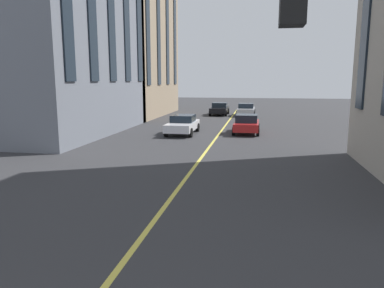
{
  "coord_description": "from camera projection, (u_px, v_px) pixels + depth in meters",
  "views": [
    {
      "loc": [
        -1.23,
        -2.76,
        3.87
      ],
      "look_at": [
        12.2,
        -0.32,
        1.47
      ],
      "focal_mm": 34.16,
      "sensor_mm": 36.0,
      "label": 1
    }
  ],
  "objects": [
    {
      "name": "lane_centre_line",
      "position": [
        210.0,
        146.0,
        21.73
      ],
      "size": [
        80.0,
        0.16,
        0.01
      ],
      "color": "#D8C64C",
      "rests_on": "ground_plane"
    },
    {
      "name": "car_white_parked_b",
      "position": [
        183.0,
        124.0,
        26.46
      ],
      "size": [
        4.4,
        1.95,
        1.37
      ],
      "color": "silver",
      "rests_on": "ground_plane"
    },
    {
      "name": "car_silver_parked_a",
      "position": [
        246.0,
        109.0,
        39.88
      ],
      "size": [
        4.4,
        1.95,
        1.37
      ],
      "color": "#B7BABF",
      "rests_on": "ground_plane"
    },
    {
      "name": "car_black_far",
      "position": [
        220.0,
        109.0,
        40.97
      ],
      "size": [
        4.4,
        1.95,
        1.37
      ],
      "color": "black",
      "rests_on": "ground_plane"
    },
    {
      "name": "building_left_near",
      "position": [
        117.0,
        2.0,
        39.11
      ],
      "size": [
        14.75,
        10.21,
        24.25
      ],
      "color": "gray",
      "rests_on": "ground_plane"
    },
    {
      "name": "car_red_trailing",
      "position": [
        246.0,
        124.0,
        26.7
      ],
      "size": [
        3.9,
        1.89,
        1.4
      ],
      "color": "#B21E1E",
      "rests_on": "ground_plane"
    }
  ]
}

